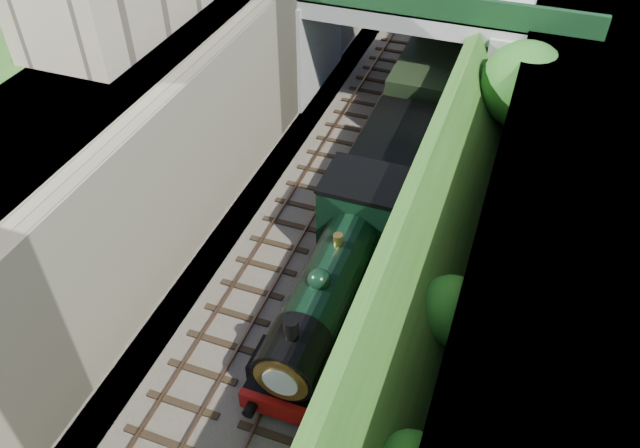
% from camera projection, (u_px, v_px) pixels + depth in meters
% --- Properties ---
extents(trackbed, '(10.00, 90.00, 0.20)m').
position_uv_depth(trackbed, '(386.00, 140.00, 30.95)').
color(trackbed, '#473F38').
rests_on(trackbed, ground).
extents(retaining_wall, '(1.00, 90.00, 7.00)m').
position_uv_depth(retaining_wall, '(281.00, 60.00, 30.10)').
color(retaining_wall, '#756B56').
rests_on(retaining_wall, ground).
extents(street_plateau_left, '(6.00, 90.00, 7.00)m').
position_uv_depth(street_plateau_left, '(216.00, 48.00, 31.00)').
color(street_plateau_left, '#262628').
rests_on(street_plateau_left, ground).
extents(street_plateau_right, '(8.00, 90.00, 6.25)m').
position_uv_depth(street_plateau_right, '(606.00, 124.00, 26.50)').
color(street_plateau_right, '#262628').
rests_on(street_plateau_right, ground).
extents(embankment_slope, '(4.51, 90.67, 6.56)m').
position_uv_depth(embankment_slope, '(498.00, 106.00, 28.46)').
color(embankment_slope, '#1E4714').
rests_on(embankment_slope, ground).
extents(track_left, '(2.50, 90.00, 0.20)m').
position_uv_depth(track_left, '(348.00, 130.00, 31.37)').
color(track_left, black).
rests_on(track_left, trackbed).
extents(track_right, '(2.50, 90.00, 0.20)m').
position_uv_depth(track_right, '(410.00, 143.00, 30.54)').
color(track_right, black).
rests_on(track_right, trackbed).
extents(road_bridge, '(16.00, 6.40, 7.25)m').
position_uv_depth(road_bridge, '(432.00, 34.00, 30.87)').
color(road_bridge, gray).
rests_on(road_bridge, ground).
extents(tree, '(3.60, 3.80, 6.60)m').
position_uv_depth(tree, '(526.00, 86.00, 25.88)').
color(tree, black).
rests_on(tree, ground).
extents(locomotive, '(3.10, 10.22, 3.83)m').
position_uv_depth(locomotive, '(336.00, 276.00, 21.54)').
color(locomotive, black).
rests_on(locomotive, trackbed).
extents(tender, '(2.70, 6.00, 3.05)m').
position_uv_depth(tender, '(391.00, 164.00, 26.89)').
color(tender, black).
rests_on(tender, trackbed).
extents(coach_front, '(2.90, 18.00, 3.70)m').
position_uv_depth(coach_front, '(450.00, 35.00, 35.45)').
color(coach_front, black).
rests_on(coach_front, trackbed).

